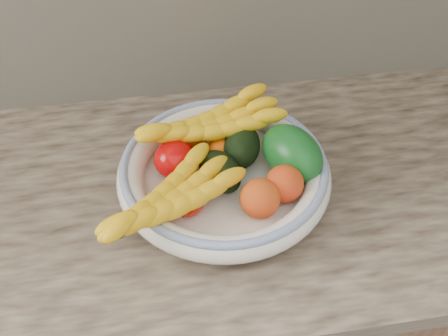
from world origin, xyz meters
TOP-DOWN VIEW (x-y plane):
  - kitchen_counter at (0.00, 1.69)m, footprint 2.44×0.66m
  - fruit_bowl at (0.00, 1.66)m, footprint 0.39×0.39m
  - clementine_back_left at (-0.04, 1.76)m, footprint 0.06×0.06m
  - clementine_back_right at (0.02, 1.76)m, footprint 0.06×0.06m
  - clementine_back_mid at (0.00, 1.72)m, footprint 0.06×0.06m
  - tomato_left at (-0.09, 1.69)m, footprint 0.09×0.09m
  - tomato_near_left at (-0.08, 1.60)m, footprint 0.09×0.09m
  - avocado_center at (-0.01, 1.65)m, footprint 0.10×0.12m
  - avocado_right at (0.04, 1.71)m, footprint 0.10×0.12m
  - green_mango at (0.13, 1.66)m, footprint 0.16×0.17m
  - peach_front at (0.05, 1.57)m, footprint 0.09×0.09m
  - peach_right at (0.10, 1.60)m, footprint 0.08×0.08m
  - banana_bunch_back at (-0.01, 1.74)m, footprint 0.31×0.18m
  - banana_bunch_front at (-0.10, 1.57)m, footprint 0.30×0.26m

SIDE VIEW (x-z plane):
  - kitchen_counter at x=0.00m, z-range -0.24..1.16m
  - fruit_bowl at x=0.00m, z-range 0.91..0.99m
  - clementine_back_left at x=-0.04m, z-range 0.93..0.98m
  - clementine_back_right at x=0.02m, z-range 0.93..0.98m
  - clementine_back_mid at x=0.00m, z-range 0.93..0.98m
  - tomato_left at x=-0.09m, z-range 0.93..1.00m
  - tomato_near_left at x=-0.08m, z-range 0.93..0.99m
  - avocado_center at x=-0.01m, z-range 0.93..1.00m
  - avocado_right at x=0.04m, z-range 0.93..1.00m
  - peach_front at x=0.05m, z-range 0.93..1.00m
  - peach_right at x=0.10m, z-range 0.93..1.00m
  - green_mango at x=0.13m, z-range 0.92..1.03m
  - banana_bunch_front at x=-0.10m, z-range 0.94..1.02m
  - banana_bunch_back at x=-0.01m, z-range 0.95..1.03m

